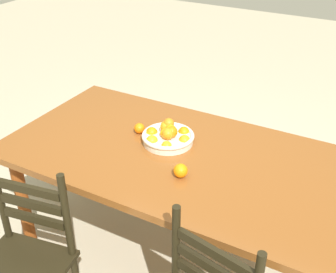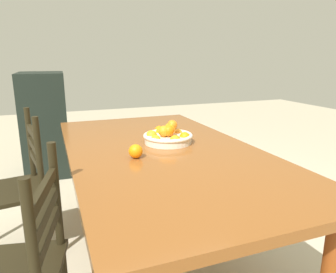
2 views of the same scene
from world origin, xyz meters
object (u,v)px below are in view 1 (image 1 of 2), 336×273
(chair_near_window, at_px, (23,264))
(fruit_bowl, at_px, (168,136))
(orange_loose_1, at_px, (181,171))
(dining_table, at_px, (178,165))
(orange_loose_0, at_px, (139,128))

(chair_near_window, xyz_separation_m, fruit_bowl, (-0.29, -0.92, 0.33))
(orange_loose_1, bearing_deg, fruit_bowl, -50.31)
(dining_table, xyz_separation_m, chair_near_window, (0.39, 0.84, -0.21))
(orange_loose_0, bearing_deg, orange_loose_1, 146.62)
(chair_near_window, bearing_deg, orange_loose_1, 42.31)
(dining_table, height_order, fruit_bowl, fruit_bowl)
(chair_near_window, height_order, fruit_bowl, chair_near_window)
(dining_table, distance_m, orange_loose_1, 0.25)
(chair_near_window, bearing_deg, dining_table, 55.31)
(dining_table, bearing_deg, orange_loose_1, 121.40)
(orange_loose_0, bearing_deg, fruit_bowl, 176.15)
(orange_loose_1, bearing_deg, chair_near_window, 51.91)
(chair_near_window, relative_size, fruit_bowl, 3.04)
(chair_near_window, xyz_separation_m, orange_loose_0, (-0.09, -0.93, 0.32))
(dining_table, height_order, orange_loose_1, orange_loose_1)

